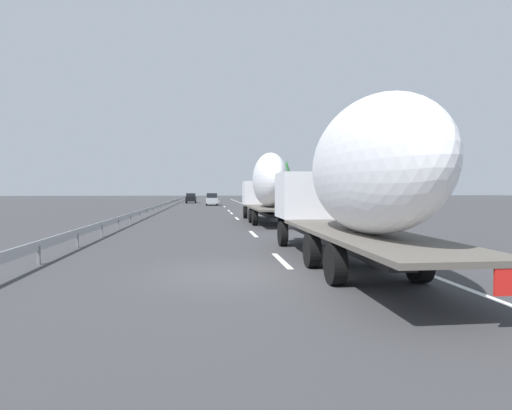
{
  "coord_description": "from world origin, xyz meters",
  "views": [
    {
      "loc": [
        -12.1,
        0.68,
        2.37
      ],
      "look_at": [
        17.9,
        -2.76,
        1.31
      ],
      "focal_mm": 30.1,
      "sensor_mm": 36.0,
      "label": 1
    }
  ],
  "objects_px": {
    "car_silver_hatch": "(212,199)",
    "truck_trailing": "(353,179)",
    "truck_lead": "(267,185)",
    "car_black_suv": "(191,198)",
    "road_sign": "(263,191)"
  },
  "relations": [
    {
      "from": "truck_trailing",
      "to": "car_black_suv",
      "type": "xyz_separation_m",
      "value": [
        66.84,
        7.18,
        -1.79
      ]
    },
    {
      "from": "car_black_suv",
      "to": "car_silver_hatch",
      "type": "distance_m",
      "value": 13.02
    },
    {
      "from": "truck_trailing",
      "to": "car_black_suv",
      "type": "distance_m",
      "value": 67.25
    },
    {
      "from": "truck_trailing",
      "to": "truck_lead",
      "type": "bearing_deg",
      "value": -0.0
    },
    {
      "from": "car_silver_hatch",
      "to": "car_black_suv",
      "type": "bearing_deg",
      "value": 16.25
    },
    {
      "from": "car_silver_hatch",
      "to": "road_sign",
      "type": "relative_size",
      "value": 1.28
    },
    {
      "from": "truck_trailing",
      "to": "car_black_suv",
      "type": "height_order",
      "value": "truck_trailing"
    },
    {
      "from": "car_silver_hatch",
      "to": "truck_trailing",
      "type": "bearing_deg",
      "value": -176.28
    },
    {
      "from": "car_silver_hatch",
      "to": "road_sign",
      "type": "bearing_deg",
      "value": -146.51
    },
    {
      "from": "truck_lead",
      "to": "truck_trailing",
      "type": "xyz_separation_m",
      "value": [
        -18.09,
        0.0,
        -0.03
      ]
    },
    {
      "from": "truck_lead",
      "to": "car_silver_hatch",
      "type": "height_order",
      "value": "truck_lead"
    },
    {
      "from": "truck_trailing",
      "to": "car_black_suv",
      "type": "relative_size",
      "value": 3.39
    },
    {
      "from": "truck_lead",
      "to": "car_black_suv",
      "type": "xyz_separation_m",
      "value": [
        48.75,
        7.18,
        -1.82
      ]
    },
    {
      "from": "truck_trailing",
      "to": "car_silver_hatch",
      "type": "xyz_separation_m",
      "value": [
        54.34,
        3.53,
        -1.76
      ]
    },
    {
      "from": "truck_lead",
      "to": "truck_trailing",
      "type": "relative_size",
      "value": 0.96
    }
  ]
}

